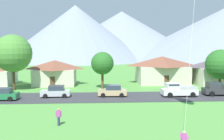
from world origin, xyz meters
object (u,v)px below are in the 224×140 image
(tree_right_of_center, at_px, (13,53))
(parked_car_tan_west_end, at_px, (113,91))
(tree_center, at_px, (220,64))
(pickup_truck_charcoal_west_side, at_px, (220,89))
(parked_car_green_mid_east, at_px, (3,94))
(parked_car_silver_mid_west, at_px, (56,92))
(watcher_person, at_px, (59,117))
(house_left_center, at_px, (55,72))
(house_right_center, at_px, (218,71))
(pickup_truck_white_east_side, at_px, (178,90))
(house_leftmost, at_px, (162,69))
(tree_near_left, at_px, (102,63))

(tree_right_of_center, relative_size, parked_car_tan_west_end, 2.22)
(tree_center, xyz_separation_m, parked_car_tan_west_end, (-19.00, -5.45, -3.51))
(tree_center, xyz_separation_m, tree_right_of_center, (-35.43, 1.36, 1.92))
(tree_right_of_center, xyz_separation_m, pickup_truck_charcoal_west_side, (32.75, -6.92, -5.24))
(parked_car_tan_west_end, bearing_deg, parked_car_green_mid_east, -173.20)
(parked_car_silver_mid_west, xyz_separation_m, watcher_person, (2.35, -13.94, 0.01))
(pickup_truck_charcoal_west_side, height_order, watcher_person, pickup_truck_charcoal_west_side)
(house_left_center, height_order, tree_center, tree_center)
(parked_car_tan_west_end, xyz_separation_m, pickup_truck_charcoal_west_side, (16.31, -0.11, 0.19))
(house_right_center, distance_m, watcher_person, 36.95)
(tree_right_of_center, relative_size, parked_car_green_mid_east, 2.23)
(parked_car_tan_west_end, distance_m, parked_car_green_mid_east, 15.44)
(parked_car_silver_mid_west, distance_m, pickup_truck_white_east_side, 18.11)
(house_leftmost, distance_m, tree_right_of_center, 28.36)
(parked_car_green_mid_east, relative_size, pickup_truck_white_east_side, 0.81)
(tree_center, xyz_separation_m, pickup_truck_white_east_side, (-9.24, -6.05, -3.31))
(parked_car_tan_west_end, relative_size, parked_car_silver_mid_west, 1.01)
(pickup_truck_white_east_side, xyz_separation_m, watcher_person, (-15.75, -13.36, -0.18))
(house_right_center, xyz_separation_m, parked_car_tan_west_end, (-21.19, -11.00, -1.87))
(tree_center, bearing_deg, watcher_person, -142.18)
(tree_center, bearing_deg, house_left_center, 166.34)
(parked_car_tan_west_end, height_order, pickup_truck_charcoal_west_side, pickup_truck_charcoal_west_side)
(tree_near_left, bearing_deg, house_leftmost, 26.60)
(house_left_center, distance_m, house_right_center, 31.58)
(house_left_center, distance_m, parked_car_green_mid_east, 15.33)
(pickup_truck_charcoal_west_side, distance_m, watcher_person, 26.26)
(house_right_center, height_order, tree_near_left, tree_near_left)
(tree_center, relative_size, parked_car_green_mid_east, 1.63)
(pickup_truck_white_east_side, bearing_deg, house_leftmost, 85.53)
(tree_center, bearing_deg, tree_right_of_center, 177.80)
(parked_car_silver_mid_west, xyz_separation_m, parked_car_green_mid_east, (-6.98, -1.82, 0.00))
(tree_right_of_center, bearing_deg, house_leftmost, 14.08)
(house_right_center, relative_size, parked_car_silver_mid_west, 2.23)
(house_left_center, height_order, parked_car_tan_west_end, house_left_center)
(parked_car_green_mid_east, relative_size, watcher_person, 2.54)
(tree_near_left, relative_size, parked_car_silver_mid_west, 1.53)
(parked_car_tan_west_end, distance_m, pickup_truck_white_east_side, 9.78)
(tree_near_left, xyz_separation_m, watcher_person, (-4.69, -21.51, -3.61))
(tree_near_left, relative_size, watcher_person, 3.89)
(parked_car_silver_mid_west, bearing_deg, watcher_person, -80.44)
(parked_car_silver_mid_west, xyz_separation_m, pickup_truck_white_east_side, (18.10, -0.59, 0.19))
(house_left_center, distance_m, parked_car_silver_mid_west, 12.85)
(house_leftmost, relative_size, parked_car_silver_mid_west, 2.48)
(pickup_truck_charcoal_west_side, relative_size, pickup_truck_white_east_side, 1.00)
(house_left_center, height_order, watcher_person, house_left_center)
(parked_car_silver_mid_west, bearing_deg, tree_right_of_center, 139.86)
(tree_near_left, relative_size, parked_car_green_mid_east, 1.53)
(parked_car_green_mid_east, xyz_separation_m, pickup_truck_white_east_side, (25.08, 1.23, 0.19))
(house_leftmost, height_order, house_right_center, house_leftmost)
(house_leftmost, distance_m, parked_car_tan_west_end, 17.57)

